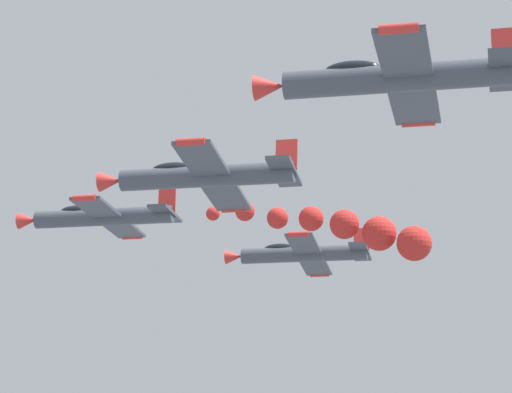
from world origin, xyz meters
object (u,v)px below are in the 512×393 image
(airplane_left_inner, at_px, (203,176))
(airplane_right_inner, at_px, (302,254))
(airplane_left_outer, at_px, (394,78))
(airplane_lead, at_px, (101,217))

(airplane_left_inner, relative_size, airplane_right_inner, 1.00)
(airplane_left_inner, bearing_deg, airplane_right_inner, -1.85)
(airplane_right_inner, xyz_separation_m, airplane_left_outer, (-36.98, -10.02, 0.21))
(airplane_lead, height_order, airplane_right_inner, airplane_lead)
(airplane_lead, relative_size, airplane_left_inner, 1.00)
(airplane_lead, bearing_deg, airplane_left_outer, -140.11)
(airplane_left_inner, distance_m, airplane_left_outer, 16.39)
(airplane_lead, bearing_deg, airplane_right_inner, -41.01)
(airplane_left_inner, xyz_separation_m, airplane_left_outer, (-12.31, -10.82, 0.40))
(airplane_left_outer, bearing_deg, airplane_left_inner, 41.32)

